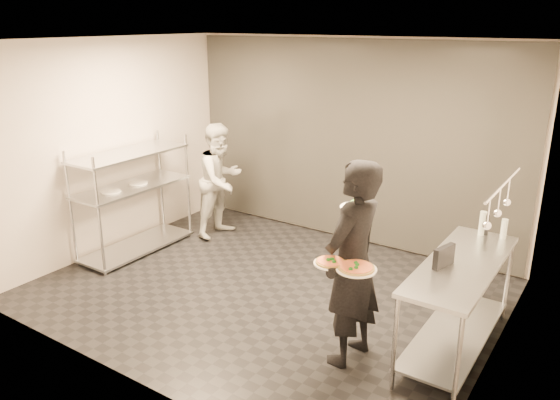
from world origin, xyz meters
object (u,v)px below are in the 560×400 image
Objects in this scene: prep_counter at (459,292)px; pizza_plate_near at (330,262)px; pass_rack at (133,196)px; bottle_green at (482,223)px; pos_monitor at (444,256)px; bottle_clear at (504,229)px; chef at (221,180)px; bottle_dark at (486,224)px; salad_plate at (357,206)px; waiter at (352,264)px; pizza_plate_far at (356,268)px.

pizza_plate_near reaches higher than prep_counter.
pass_rack reaches higher than bottle_green.
bottle_clear is at bearing 88.58° from pos_monitor.
pos_monitor is at bearing -106.73° from chef.
pass_rack is 4.40m from bottle_dark.
pass_rack is 4.37m from bottle_green.
bottle_clear is (0.29, 0.98, 0.01)m from pos_monitor.
pizza_plate_near is (3.46, -0.88, 0.27)m from pass_rack.
salad_plate is (-0.01, 0.50, 0.37)m from pizza_plate_near.
pizza_plate_near is (-0.87, -0.88, 0.41)m from prep_counter.
waiter is at bearing 68.18° from pizza_plate_near.
pos_monitor is 0.98m from bottle_dark.
salad_plate is 1.52× the size of bottle_clear.
prep_counter is 1.10× the size of chef.
pizza_plate_near is at bearing -14.27° from pass_rack.
chef reaches higher than pass_rack.
pizza_plate_far is 1.41× the size of bottle_green.
pos_monitor is at bearing 130.41° from waiter.
bottle_green reaches higher than bottle_clear.
bottle_green is at bearing 10.39° from pass_rack.
waiter is 1.73m from bottle_clear.
prep_counter is 7.31× the size of bottle_green.
salad_plate is 1.42× the size of bottle_dark.
bottle_dark is at bearing 62.76° from pizza_plate_near.
bottle_dark is at bearing -91.84° from chef.
pos_monitor is 1.08× the size of bottle_green.
chef is at bearing 163.57° from prep_counter.
bottle_clear reaches higher than pizza_plate_near.
chef is at bearing 175.11° from bottle_green.
pizza_plate_near is at bearing -116.70° from bottle_green.
bottle_dark is at bearing 90.66° from prep_counter.
salad_plate is 1.63m from bottle_clear.
chef reaches higher than pos_monitor.
pass_rack is 3.58m from pizza_plate_near.
pizza_plate_far is 1.71× the size of bottle_clear.
pass_rack is 3.61m from waiter.
waiter is at bearing -129.69° from pos_monitor.
salad_plate is (2.85, -1.48, 0.59)m from chef.
bottle_dark is (0.88, 1.18, -0.37)m from salad_plate.
pizza_plate_far is 1.78m from bottle_dark.
bottle_dark is at bearing 98.63° from pos_monitor.
salad_plate reaches higher than pizza_plate_far.
bottle_green reaches higher than pos_monitor.
prep_counter is at bearing -89.34° from bottle_dark.
prep_counter is 6.28× the size of pizza_plate_near.
salad_plate reaches higher than bottle_green.
bottle_green is (-0.04, 0.78, 0.42)m from prep_counter.
pizza_plate_near is 1.98m from bottle_clear.
bottle_clear is at bearing 78.00° from prep_counter.
bottle_dark is (-0.18, 0.00, 0.01)m from bottle_clear.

